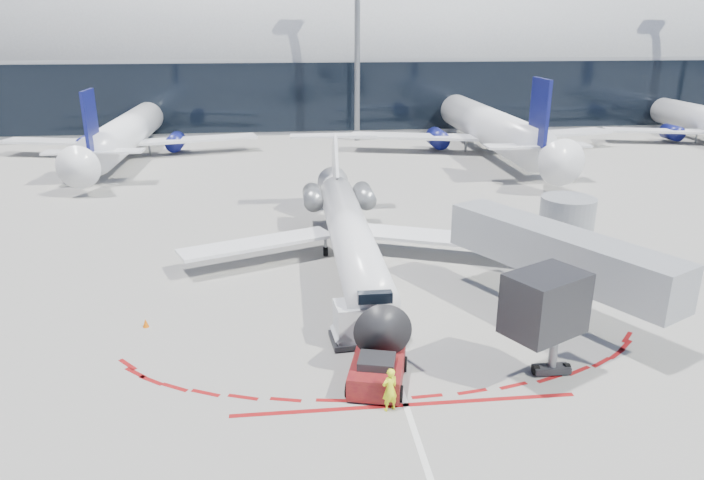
{
  "coord_description": "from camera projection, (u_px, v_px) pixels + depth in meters",
  "views": [
    {
      "loc": [
        -4.5,
        -32.68,
        14.51
      ],
      "look_at": [
        -0.84,
        0.69,
        2.83
      ],
      "focal_mm": 32.0,
      "sensor_mm": 36.0,
      "label": 1
    }
  ],
  "objects": [
    {
      "name": "ramp_worker",
      "position": [
        390.0,
        389.0,
        24.51
      ],
      "size": [
        0.79,
        0.66,
        1.85
      ],
      "primitive_type": "imported",
      "rotation": [
        0.0,
        0.0,
        3.51
      ],
      "color": "#F1FF1A",
      "rests_on": "ground"
    },
    {
      "name": "regional_jet",
      "position": [
        349.0,
        229.0,
        39.48
      ],
      "size": [
        21.49,
        26.51,
        6.64
      ],
      "color": "silver",
      "rests_on": "ground"
    },
    {
      "name": "ground",
      "position": [
        368.0,
        290.0,
        35.91
      ],
      "size": [
        260.0,
        260.0,
        0.0
      ],
      "primitive_type": "plane",
      "color": "gray",
      "rests_on": "ground"
    },
    {
      "name": "safety_cone_left",
      "position": [
        146.0,
        323.0,
        31.49
      ],
      "size": [
        0.31,
        0.31,
        0.44
      ],
      "primitive_type": "cone",
      "color": "#D65804",
      "rests_on": "ground"
    },
    {
      "name": "light_mast_centre",
      "position": [
        357.0,
        40.0,
        77.39
      ],
      "size": [
        0.7,
        0.7,
        25.0
      ],
      "primitive_type": "cylinder",
      "color": "slate",
      "rests_on": "ground"
    },
    {
      "name": "bg_airliner_2",
      "position": [
        486.0,
        99.0,
        73.43
      ],
      "size": [
        37.42,
        39.62,
        12.11
      ],
      "primitive_type": null,
      "color": "silver",
      "rests_on": "ground"
    },
    {
      "name": "pushback_tug",
      "position": [
        377.0,
        371.0,
        26.42
      ],
      "size": [
        3.03,
        5.55,
        1.42
      ],
      "rotation": [
        0.0,
        0.0,
        -0.26
      ],
      "color": "#540C14",
      "rests_on": "ground"
    },
    {
      "name": "apron_centerline",
      "position": [
        363.0,
        277.0,
        37.79
      ],
      "size": [
        0.25,
        40.0,
        0.01
      ],
      "primitive_type": "cube",
      "color": "silver",
      "rests_on": "ground"
    },
    {
      "name": "apron_stop_bar",
      "position": [
        406.0,
        405.0,
        25.11
      ],
      "size": [
        14.0,
        0.25,
        0.01
      ],
      "primitive_type": "cube",
      "color": "maroon",
      "rests_on": "ground"
    },
    {
      "name": "bg_airliner_1",
      "position": [
        127.0,
        107.0,
        71.17
      ],
      "size": [
        33.83,
        35.82,
        10.95
      ],
      "primitive_type": null,
      "color": "silver",
      "rests_on": "ground"
    },
    {
      "name": "terminal_building",
      "position": [
        311.0,
        65.0,
        94.12
      ],
      "size": [
        150.0,
        24.15,
        24.0
      ],
      "color": "#949699",
      "rests_on": "ground"
    },
    {
      "name": "jet_bridge",
      "position": [
        559.0,
        253.0,
        33.1
      ],
      "size": [
        10.03,
        15.2,
        4.9
      ],
      "color": "gray",
      "rests_on": "ground"
    },
    {
      "name": "uld_container",
      "position": [
        354.0,
        324.0,
        29.69
      ],
      "size": [
        2.32,
        2.03,
        2.04
      ],
      "rotation": [
        0.0,
        0.0,
        0.09
      ],
      "color": "black",
      "rests_on": "ground"
    }
  ]
}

